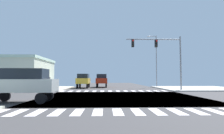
% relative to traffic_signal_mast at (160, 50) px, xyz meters
% --- Properties ---
extents(ground, '(90.00, 90.00, 0.05)m').
position_rel_traffic_signal_mast_xyz_m(ground, '(-5.88, -7.62, -5.36)').
color(ground, '#3E3B3C').
extents(sidewalk_corner_ne, '(12.00, 12.00, 0.14)m').
position_rel_traffic_signal_mast_xyz_m(sidewalk_corner_ne, '(7.12, 4.38, -5.26)').
color(sidewalk_corner_ne, '#B2ADA3').
rests_on(sidewalk_corner_ne, ground).
extents(sidewalk_corner_nw, '(12.00, 12.00, 0.14)m').
position_rel_traffic_signal_mast_xyz_m(sidewalk_corner_nw, '(-18.88, 4.38, -5.26)').
color(sidewalk_corner_nw, '#B7AFA1').
rests_on(sidewalk_corner_nw, ground).
extents(crosswalk_near, '(13.50, 2.00, 0.01)m').
position_rel_traffic_signal_mast_xyz_m(crosswalk_near, '(-6.13, -14.92, -5.33)').
color(crosswalk_near, white).
rests_on(crosswalk_near, ground).
extents(crosswalk_far, '(13.50, 2.00, 0.01)m').
position_rel_traffic_signal_mast_xyz_m(crosswalk_far, '(-6.13, -0.32, -5.33)').
color(crosswalk_far, white).
rests_on(crosswalk_far, ground).
extents(traffic_signal_mast, '(7.32, 0.55, 7.19)m').
position_rel_traffic_signal_mast_xyz_m(traffic_signal_mast, '(0.00, 0.00, 0.00)').
color(traffic_signal_mast, gray).
rests_on(traffic_signal_mast, ground).
extents(street_lamp, '(1.78, 0.32, 9.46)m').
position_rel_traffic_signal_mast_xyz_m(street_lamp, '(1.95, 9.67, 0.22)').
color(street_lamp, gray).
rests_on(street_lamp, ground).
extents(bank_building, '(12.35, 10.54, 4.89)m').
position_rel_traffic_signal_mast_xyz_m(bank_building, '(-22.28, 6.78, -2.88)').
color(bank_building, beige).
rests_on(bank_building, ground).
extents(suv_nearside_1, '(4.60, 1.96, 2.34)m').
position_rel_traffic_signal_mast_xyz_m(suv_nearside_1, '(-13.03, -11.12, -3.94)').
color(suv_nearside_1, black).
rests_on(suv_nearside_1, ground).
extents(suv_leading_3, '(1.96, 4.60, 2.34)m').
position_rel_traffic_signal_mast_xyz_m(suv_leading_3, '(-7.88, 9.29, -3.94)').
color(suv_leading_3, black).
rests_on(suv_leading_3, ground).
extents(suv_trailing_4, '(1.96, 4.60, 2.34)m').
position_rel_traffic_signal_mast_xyz_m(suv_trailing_4, '(-10.88, 7.11, -3.94)').
color(suv_trailing_4, black).
rests_on(suv_trailing_4, ground).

